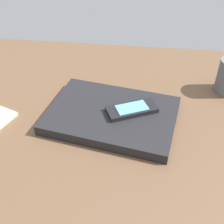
% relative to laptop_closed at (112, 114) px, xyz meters
% --- Properties ---
extents(desk_surface, '(1.20, 0.80, 0.03)m').
position_rel_laptop_closed_xyz_m(desk_surface, '(-0.09, 0.00, -0.03)').
color(desk_surface, brown).
rests_on(desk_surface, ground).
extents(laptop_closed, '(0.33, 0.26, 0.02)m').
position_rel_laptop_closed_xyz_m(laptop_closed, '(0.00, 0.00, 0.00)').
color(laptop_closed, black).
rests_on(laptop_closed, desk_surface).
extents(cell_phone_on_laptop, '(0.13, 0.10, 0.01)m').
position_rel_laptop_closed_xyz_m(cell_phone_on_laptop, '(-0.05, -0.00, 0.02)').
color(cell_phone_on_laptop, black).
rests_on(cell_phone_on_laptop, laptop_closed).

